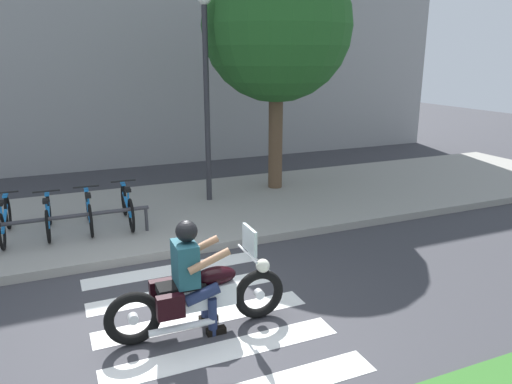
{
  "coord_description": "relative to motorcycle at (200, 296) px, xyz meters",
  "views": [
    {
      "loc": [
        -1.24,
        -5.43,
        3.29
      ],
      "look_at": [
        1.69,
        1.36,
        1.2
      ],
      "focal_mm": 33.98,
      "sensor_mm": 36.0,
      "label": 1
    }
  ],
  "objects": [
    {
      "name": "crosswalk_stripe_3",
      "position": [
        0.12,
        1.06,
        -0.46
      ],
      "size": [
        2.8,
        0.4,
        0.01
      ],
      "primitive_type": "cube",
      "color": "white",
      "rests_on": "ground"
    },
    {
      "name": "crosswalk_stripe_4",
      "position": [
        0.12,
        1.86,
        -0.46
      ],
      "size": [
        2.8,
        0.4,
        0.01
      ],
      "primitive_type": "cube",
      "color": "white",
      "rests_on": "ground"
    },
    {
      "name": "crosswalk_stripe_2",
      "position": [
        0.12,
        0.26,
        -0.46
      ],
      "size": [
        2.8,
        0.4,
        0.01
      ],
      "primitive_type": "cube",
      "color": "white",
      "rests_on": "ground"
    },
    {
      "name": "bicycle_3",
      "position": [
        -0.24,
        3.98,
        0.03
      ],
      "size": [
        0.48,
        1.71,
        0.77
      ],
      "color": "black",
      "rests_on": "sidewalk"
    },
    {
      "name": "motorcycle",
      "position": [
        0.0,
        0.0,
        0.0
      ],
      "size": [
        2.27,
        0.62,
        1.26
      ],
      "color": "black",
      "rests_on": "ground"
    },
    {
      "name": "ground_plane",
      "position": [
        -0.24,
        0.26,
        -0.47
      ],
      "size": [
        48.0,
        48.0,
        0.0
      ],
      "primitive_type": "plane",
      "color": "#38383D"
    },
    {
      "name": "bicycle_0",
      "position": [
        -2.36,
        3.98,
        0.03
      ],
      "size": [
        0.48,
        1.73,
        0.77
      ],
      "color": "black",
      "rests_on": "sidewalk"
    },
    {
      "name": "building_backdrop",
      "position": [
        -0.24,
        10.2,
        4.23
      ],
      "size": [
        24.0,
        1.2,
        9.4
      ],
      "primitive_type": "cube",
      "color": "#959595",
      "rests_on": "ground"
    },
    {
      "name": "bicycle_1",
      "position": [
        -1.65,
        3.98,
        0.01
      ],
      "size": [
        0.48,
        1.62,
        0.72
      ],
      "color": "black",
      "rests_on": "sidewalk"
    },
    {
      "name": "bike_rack",
      "position": [
        -1.3,
        3.42,
        0.09
      ],
      "size": [
        2.72,
        0.07,
        0.48
      ],
      "color": "#333338",
      "rests_on": "sidewalk"
    },
    {
      "name": "street_lamp",
      "position": [
        1.71,
        4.9,
        2.27
      ],
      "size": [
        0.28,
        0.28,
        4.56
      ],
      "color": "#2D2D33",
      "rests_on": "ground"
    },
    {
      "name": "rider",
      "position": [
        -0.08,
        0.0,
        0.37
      ],
      "size": [
        0.63,
        0.54,
        1.45
      ],
      "color": "#1E4C59",
      "rests_on": "ground"
    },
    {
      "name": "bicycle_2",
      "position": [
        -0.94,
        3.98,
        0.02
      ],
      "size": [
        0.48,
        1.61,
        0.73
      ],
      "color": "black",
      "rests_on": "sidewalk"
    },
    {
      "name": "sidewalk",
      "position": [
        -0.24,
        4.5,
        -0.39
      ],
      "size": [
        24.0,
        4.4,
        0.15
      ],
      "primitive_type": "cube",
      "color": "gray",
      "rests_on": "ground"
    },
    {
      "name": "tree_near_rack",
      "position": [
        3.55,
        5.3,
        3.46
      ],
      "size": [
        3.44,
        3.44,
        5.67
      ],
      "color": "brown",
      "rests_on": "ground"
    },
    {
      "name": "crosswalk_stripe_1",
      "position": [
        0.12,
        -0.54,
        -0.46
      ],
      "size": [
        2.8,
        0.4,
        0.01
      ],
      "primitive_type": "cube",
      "color": "white",
      "rests_on": "ground"
    }
  ]
}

